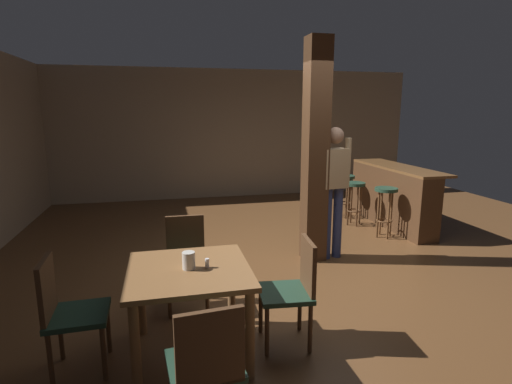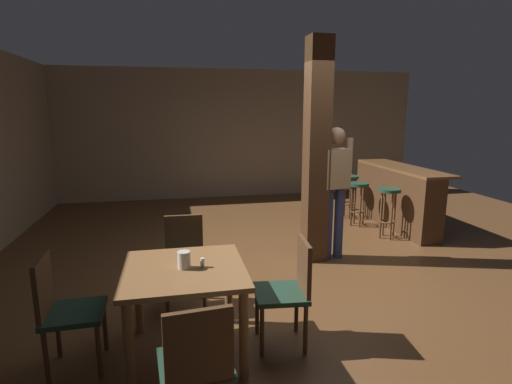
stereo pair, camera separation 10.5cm
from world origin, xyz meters
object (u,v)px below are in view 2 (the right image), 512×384
object	(u,v)px
dining_table	(185,282)
napkin_cup	(184,260)
bar_stool_far	(348,186)
bar_stool_near	(389,201)
bar_counter	(395,196)
bar_stool_mid	(358,194)
standing_person	(335,184)
chair_south	(197,364)
chair_north	(185,257)
chair_east	(290,287)
chair_west	(63,307)
salt_shaker	(202,263)

from	to	relation	value
dining_table	napkin_cup	xyz separation A→B (m)	(0.00, -0.01, 0.19)
bar_stool_far	bar_stool_near	bearing A→B (deg)	-85.56
bar_counter	bar_stool_far	distance (m)	0.86
bar_stool_mid	standing_person	bearing A→B (deg)	-126.57
chair_south	bar_counter	bearing A→B (deg)	47.44
chair_north	bar_stool_mid	distance (m)	3.72
chair_east	chair_west	bearing A→B (deg)	179.71
chair_east	bar_stool_mid	xyz separation A→B (m)	(2.13, 3.13, 0.04)
bar_counter	napkin_cup	bearing A→B (deg)	-140.29
chair_east	standing_person	xyz separation A→B (m)	(1.12, 1.78, 0.50)
chair_north	napkin_cup	world-z (taller)	chair_north
bar_stool_near	bar_stool_mid	world-z (taller)	bar_stool_near
chair_west	bar_stool_far	xyz separation A→B (m)	(3.91, 3.63, 0.08)
chair_east	bar_stool_near	world-z (taller)	chair_east
napkin_cup	standing_person	world-z (taller)	standing_person
chair_north	napkin_cup	bearing A→B (deg)	-91.50
salt_shaker	bar_counter	size ratio (longest dim) A/B	0.03
chair_south	bar_stool_mid	distance (m)	4.96
napkin_cup	bar_stool_near	size ratio (longest dim) A/B	0.17
chair_east	bar_stool_near	distance (m)	3.31
chair_west	bar_stool_mid	bearing A→B (deg)	38.95
chair_north	salt_shaker	xyz separation A→B (m)	(0.12, -0.86, 0.26)
chair_west	bar_stool_near	xyz separation A→B (m)	(4.01, 2.40, 0.07)
chair_north	bar_counter	world-z (taller)	bar_counter
salt_shaker	bar_counter	world-z (taller)	bar_counter
standing_person	bar_stool_mid	distance (m)	1.74
chair_west	chair_east	size ratio (longest dim) A/B	1.00
chair_east	chair_north	world-z (taller)	same
bar_stool_near	chair_west	bearing A→B (deg)	-149.10
chair_south	bar_counter	size ratio (longest dim) A/B	0.42
chair_south	dining_table	bearing A→B (deg)	92.12
dining_table	chair_east	bearing A→B (deg)	-2.24
chair_south	napkin_cup	bearing A→B (deg)	92.14
salt_shaker	bar_counter	distance (m)	4.56
bar_stool_far	salt_shaker	bearing A→B (deg)	-128.45
chair_east	salt_shaker	world-z (taller)	chair_east
napkin_cup	bar_stool_far	bearing A→B (deg)	50.16
chair_east	napkin_cup	size ratio (longest dim) A/B	6.58
chair_south	chair_north	size ratio (longest dim) A/B	1.00
chair_south	chair_east	size ratio (longest dim) A/B	1.00
standing_person	bar_counter	world-z (taller)	standing_person
chair_north	napkin_cup	size ratio (longest dim) A/B	6.58
dining_table	chair_south	size ratio (longest dim) A/B	1.05
salt_shaker	chair_north	bearing A→B (deg)	97.78
salt_shaker	bar_stool_far	xyz separation A→B (m)	(2.88, 3.63, -0.18)
chair_east	bar_stool_near	xyz separation A→B (m)	(2.27, 2.41, 0.07)
standing_person	bar_stool_far	size ratio (longest dim) A/B	2.22
dining_table	bar_counter	world-z (taller)	bar_counter
chair_east	bar_counter	size ratio (longest dim) A/B	0.42
chair_west	bar_stool_far	distance (m)	5.34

